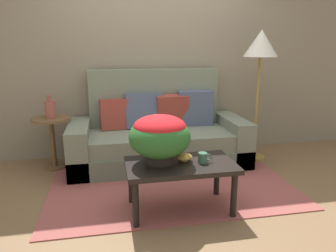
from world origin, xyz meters
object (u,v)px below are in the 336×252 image
(floor_lamp, at_px, (261,50))
(potted_plant, at_px, (160,135))
(snack_bowl, at_px, (184,157))
(couch, at_px, (159,136))
(side_table, at_px, (52,133))
(coffee_mug, at_px, (203,158))
(table_vase, at_px, (50,109))
(coffee_table, at_px, (180,170))

(floor_lamp, xyz_separation_m, potted_plant, (-1.43, -1.08, -0.69))
(potted_plant, height_order, snack_bowl, potted_plant)
(couch, distance_m, side_table, 1.27)
(coffee_mug, distance_m, table_vase, 1.96)
(snack_bowl, distance_m, table_vase, 1.81)
(table_vase, bearing_deg, floor_lamp, -3.31)
(potted_plant, bearing_deg, side_table, 131.04)
(floor_lamp, bearing_deg, couch, 175.08)
(coffee_table, xyz_separation_m, potted_plant, (-0.17, 0.05, 0.31))
(coffee_table, distance_m, snack_bowl, 0.11)
(side_table, height_order, floor_lamp, floor_lamp)
(floor_lamp, bearing_deg, snack_bowl, -138.01)
(coffee_mug, height_order, table_vase, table_vase)
(coffee_table, relative_size, coffee_mug, 7.77)
(couch, height_order, floor_lamp, floor_lamp)
(side_table, distance_m, floor_lamp, 2.70)
(floor_lamp, height_order, snack_bowl, floor_lamp)
(coffee_table, xyz_separation_m, side_table, (-1.26, 1.29, 0.04))
(floor_lamp, relative_size, coffee_mug, 13.31)
(side_table, relative_size, table_vase, 2.29)
(coffee_mug, bearing_deg, snack_bowl, 155.99)
(side_table, distance_m, table_vase, 0.30)
(potted_plant, relative_size, coffee_mug, 4.35)
(couch, bearing_deg, snack_bowl, -88.52)
(side_table, bearing_deg, coffee_table, -45.76)
(coffee_table, bearing_deg, floor_lamp, 41.98)
(coffee_table, height_order, snack_bowl, snack_bowl)
(couch, height_order, coffee_mug, couch)
(table_vase, bearing_deg, coffee_table, -45.52)
(coffee_table, relative_size, floor_lamp, 0.58)
(side_table, relative_size, coffee_mug, 5.06)
(coffee_table, distance_m, side_table, 1.80)
(couch, distance_m, coffee_table, 1.24)
(couch, distance_m, table_vase, 1.32)
(snack_bowl, bearing_deg, coffee_mug, -24.01)
(floor_lamp, height_order, coffee_mug, floor_lamp)
(coffee_table, bearing_deg, potted_plant, 164.88)
(couch, height_order, snack_bowl, couch)
(floor_lamp, relative_size, table_vase, 6.04)
(coffee_table, distance_m, potted_plant, 0.36)
(snack_bowl, bearing_deg, side_table, 136.02)
(side_table, distance_m, snack_bowl, 1.81)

